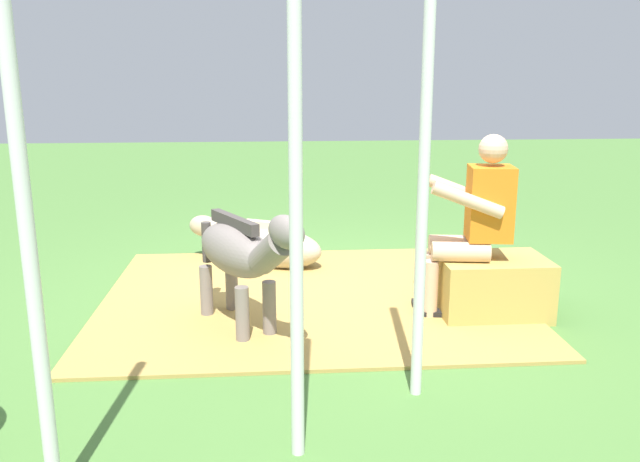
# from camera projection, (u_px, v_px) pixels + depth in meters

# --- Properties ---
(ground_plane) EXTENTS (24.00, 24.00, 0.00)m
(ground_plane) POSITION_uv_depth(u_px,v_px,m) (329.00, 295.00, 5.16)
(ground_plane) COLOR #4C7A38
(hay_patch) EXTENTS (3.18, 2.62, 0.02)m
(hay_patch) POSITION_uv_depth(u_px,v_px,m) (310.00, 297.00, 5.08)
(hay_patch) COLOR #AD8C47
(hay_patch) RESTS_ON ground
(hay_bale) EXTENTS (0.77, 0.53, 0.43)m
(hay_bale) POSITION_uv_depth(u_px,v_px,m) (491.00, 286.00, 4.70)
(hay_bale) COLOR tan
(hay_bale) RESTS_ON ground
(person_seated) EXTENTS (0.69, 0.48, 1.31)m
(person_seated) POSITION_uv_depth(u_px,v_px,m) (473.00, 219.00, 4.58)
(person_seated) COLOR #D8AD8C
(person_seated) RESTS_ON ground
(pony_standing) EXTENTS (0.83, 1.22, 0.91)m
(pony_standing) POSITION_uv_depth(u_px,v_px,m) (241.00, 253.00, 4.32)
(pony_standing) COLOR slate
(pony_standing) RESTS_ON ground
(pony_lying) EXTENTS (1.32, 0.84, 0.42)m
(pony_lying) POSITION_uv_depth(u_px,v_px,m) (266.00, 246.00, 5.88)
(pony_lying) COLOR tan
(pony_lying) RESTS_ON ground
(soda_bottle) EXTENTS (0.07, 0.07, 0.29)m
(soda_bottle) POSITION_uv_depth(u_px,v_px,m) (546.00, 282.00, 5.02)
(soda_bottle) COLOR #197233
(soda_bottle) RESTS_ON ground
(tent_pole_left) EXTENTS (0.06, 0.06, 2.33)m
(tent_pole_left) POSITION_uv_depth(u_px,v_px,m) (423.00, 184.00, 3.30)
(tent_pole_left) COLOR silver
(tent_pole_left) RESTS_ON ground
(tent_pole_right) EXTENTS (0.06, 0.06, 2.33)m
(tent_pole_right) POSITION_uv_depth(u_px,v_px,m) (26.00, 226.00, 2.40)
(tent_pole_right) COLOR silver
(tent_pole_right) RESTS_ON ground
(tent_pole_mid) EXTENTS (0.06, 0.06, 2.33)m
(tent_pole_mid) POSITION_uv_depth(u_px,v_px,m) (296.00, 207.00, 2.74)
(tent_pole_mid) COLOR silver
(tent_pole_mid) RESTS_ON ground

